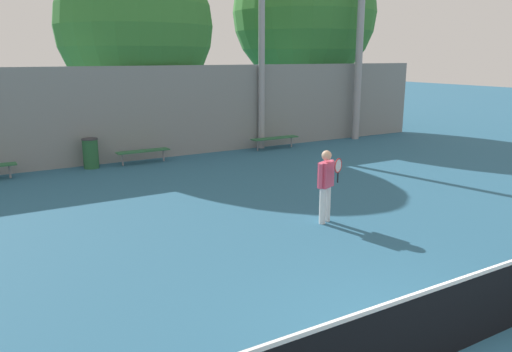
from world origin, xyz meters
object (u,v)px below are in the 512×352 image
object	(u,v)px
light_pole_far_right	(361,16)
tree_green_tall	(304,13)
bench_courtside_far	(275,139)
tennis_player	(326,182)
tree_dark_dense	(135,27)
trash_bin	(91,153)
bench_courtside_near	(143,152)
tennis_net	(439,322)

from	to	relation	value
light_pole_far_right	tree_green_tall	world-z (taller)	light_pole_far_right
bench_courtside_far	light_pole_far_right	size ratio (longest dim) A/B	0.22
tennis_player	tree_dark_dense	bearing A→B (deg)	68.82
trash_bin	tree_dark_dense	world-z (taller)	tree_dark_dense
bench_courtside_near	tennis_player	bearing A→B (deg)	-80.03
trash_bin	tree_dark_dense	size ratio (longest dim) A/B	0.13
light_pole_far_right	tree_green_tall	xyz separation A→B (m)	(-0.04, 3.91, 0.41)
tennis_player	trash_bin	bearing A→B (deg)	87.93
tennis_net	tree_dark_dense	size ratio (longest dim) A/B	1.46
bench_courtside_far	tree_green_tall	xyz separation A→B (m)	(4.28, 4.14, 5.11)
tennis_player	light_pole_far_right	xyz separation A→B (m)	(8.19, 8.19, 4.20)
bench_courtside_far	trash_bin	distance (m)	6.95
tree_dark_dense	bench_courtside_near	bearing A→B (deg)	-106.93
tennis_player	tree_dark_dense	size ratio (longest dim) A/B	0.21
tennis_net	bench_courtside_far	xyz separation A→B (m)	(5.91, 12.64, -0.10)
bench_courtside_far	trash_bin	bearing A→B (deg)	178.79
bench_courtside_near	trash_bin	world-z (taller)	trash_bin
tennis_net	bench_courtside_near	world-z (taller)	tennis_net
tennis_net	bench_courtside_far	world-z (taller)	tennis_net
tennis_player	light_pole_far_right	world-z (taller)	light_pole_far_right
tennis_net	trash_bin	xyz separation A→B (m)	(-1.04, 12.79, -0.02)
bench_courtside_near	tree_dark_dense	size ratio (longest dim) A/B	0.23
tennis_player	tree_green_tall	xyz separation A→B (m)	(8.15, 12.10, 4.61)
bench_courtside_far	tennis_net	bearing A→B (deg)	-115.04
tennis_net	bench_courtside_far	distance (m)	13.96
light_pole_far_right	tree_dark_dense	bearing A→B (deg)	159.03
trash_bin	tree_dark_dense	bearing A→B (deg)	50.63
bench_courtside_near	tree_green_tall	size ratio (longest dim) A/B	0.20
tennis_player	bench_courtside_far	bearing A→B (deg)	41.25
trash_bin	tree_green_tall	xyz separation A→B (m)	(11.23, 3.99, 5.03)
tree_dark_dense	light_pole_far_right	bearing A→B (deg)	-20.97
light_pole_far_right	bench_courtside_near	bearing A→B (deg)	-178.66
tennis_net	tree_green_tall	distance (m)	20.26
tennis_player	bench_courtside_far	size ratio (longest dim) A/B	0.81
light_pole_far_right	trash_bin	size ratio (longest dim) A/B	9.36
tennis_player	bench_courtside_near	size ratio (longest dim) A/B	0.90
tennis_net	tree_green_tall	bearing A→B (deg)	58.74
bench_courtside_near	trash_bin	distance (m)	1.69
bench_courtside_near	light_pole_far_right	xyz separation A→B (m)	(9.59, 0.22, 4.70)
tennis_player	bench_courtside_near	distance (m)	8.10
light_pole_far_right	tree_dark_dense	distance (m)	9.14
tennis_net	tree_green_tall	xyz separation A→B (m)	(10.19, 16.78, 5.00)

